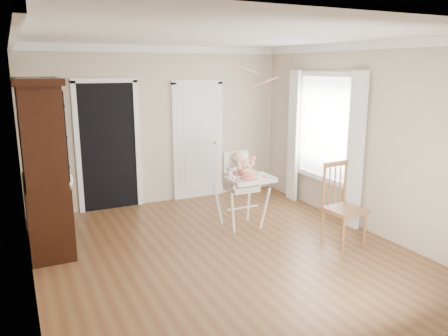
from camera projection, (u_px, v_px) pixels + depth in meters
name	position (u px, v px, depth m)	size (l,w,h in m)	color
floor	(223.00, 252.00, 5.66)	(5.00, 5.00, 0.00)	brown
ceiling	(223.00, 36.00, 5.05)	(5.00, 5.00, 0.00)	white
wall_back	(160.00, 126.00, 7.54)	(4.50, 4.50, 0.00)	#C3B498
wall_left	(22.00, 169.00, 4.39)	(5.00, 5.00, 0.00)	#C3B498
wall_right	(363.00, 138.00, 6.32)	(5.00, 5.00, 0.00)	#C3B498
crown_molding	(223.00, 41.00, 5.06)	(4.50, 5.00, 0.12)	white
doorway	(108.00, 144.00, 7.19)	(1.06, 0.05, 2.22)	black
closet_door	(198.00, 142.00, 7.89)	(0.96, 0.09, 2.13)	white
window_right	(323.00, 135.00, 7.00)	(0.13, 1.84, 2.30)	white
high_chair	(242.00, 181.00, 6.43)	(0.66, 0.81, 1.15)	white
baby	(241.00, 169.00, 6.42)	(0.34, 0.26, 0.54)	beige
cake	(249.00, 175.00, 6.17)	(0.26, 0.26, 0.12)	silver
sippy_cup	(230.00, 173.00, 6.20)	(0.08, 0.08, 0.20)	#F696CD
china_cabinet	(44.00, 166.00, 5.58)	(0.59, 1.32, 2.22)	black
dining_chair	(343.00, 207.00, 5.83)	(0.49, 0.49, 1.11)	brown
streamer	(243.00, 68.00, 6.50)	(0.03, 0.50, 0.02)	pink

